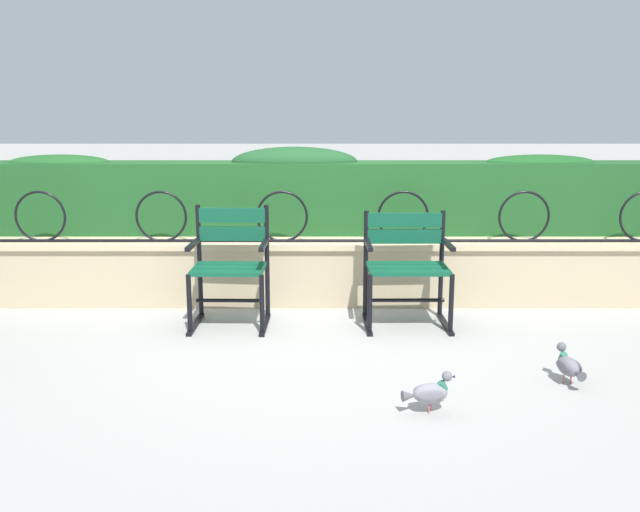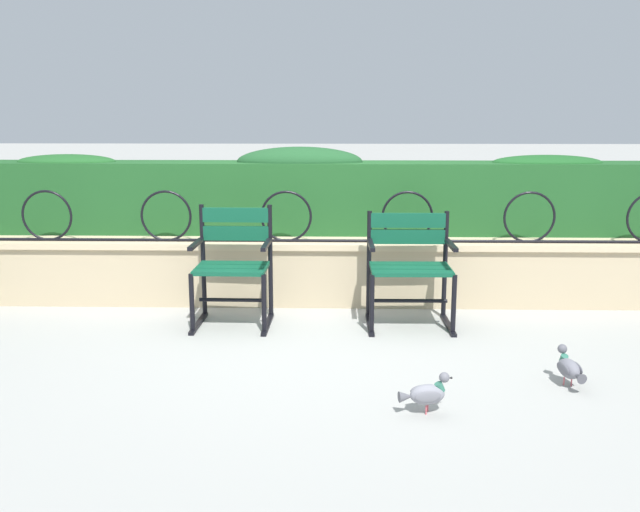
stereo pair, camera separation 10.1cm
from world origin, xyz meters
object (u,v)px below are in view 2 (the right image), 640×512
at_px(pigeon_far_side, 569,368).
at_px(pigeon_near_chairs, 427,393).
at_px(park_chair_right, 409,264).
at_px(park_chair_left, 233,263).

bearing_deg(pigeon_far_side, pigeon_near_chairs, -155.74).
xyz_separation_m(park_chair_right, pigeon_far_side, (0.82, -1.21, -0.35)).
height_order(park_chair_right, pigeon_far_side, park_chair_right).
height_order(park_chair_left, park_chair_right, park_chair_left).
bearing_deg(park_chair_right, pigeon_far_side, -56.01).
bearing_deg(park_chair_left, pigeon_near_chairs, -51.87).
height_order(pigeon_near_chairs, pigeon_far_side, same).
relative_size(park_chair_left, pigeon_far_side, 3.04).
xyz_separation_m(park_chair_left, pigeon_near_chairs, (1.26, -1.60, -0.35)).
bearing_deg(pigeon_near_chairs, park_chair_left, 128.13).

